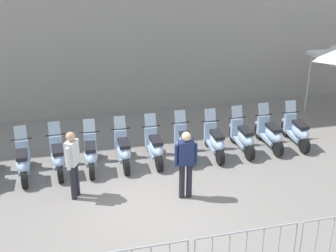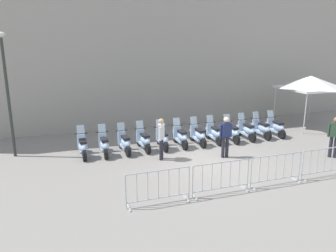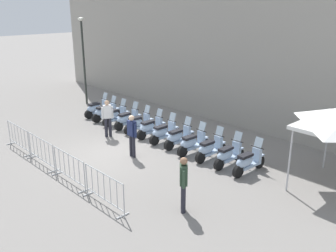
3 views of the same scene
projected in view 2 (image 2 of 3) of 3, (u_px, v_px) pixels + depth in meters
The scene contains 23 objects.
ground_plane at pixel (212, 162), 13.02m from camera, with size 120.00×120.00×0.00m, color gray.
building_facade at pixel (155, 29), 18.69m from camera, with size 28.00×2.40×10.99m, color #9E998E.
motorcycle_0 at pixel (83, 146), 13.56m from camera, with size 0.56×1.72×1.24m.
motorcycle_1 at pixel (104, 145), 13.77m from camera, with size 0.56×1.72×1.24m.
motorcycle_2 at pixel (125, 143), 14.05m from camera, with size 0.56×1.73×1.24m.
motorcycle_3 at pixel (144, 140), 14.41m from camera, with size 0.56×1.73×1.24m.
motorcycle_4 at pixel (163, 139), 14.66m from camera, with size 0.56×1.72×1.24m.
motorcycle_5 at pixel (181, 137), 14.95m from camera, with size 0.56×1.72×1.24m.
motorcycle_6 at pixel (198, 135), 15.22m from camera, with size 0.56×1.72×1.24m.
motorcycle_7 at pixel (214, 133), 15.55m from camera, with size 0.56×1.72×1.24m.
motorcycle_8 at pixel (231, 132), 15.75m from camera, with size 0.56×1.72×1.24m.
motorcycle_9 at pixel (247, 130), 16.08m from camera, with size 0.56×1.72×1.24m.
motorcycle_10 at pixel (261, 129), 16.38m from camera, with size 0.56×1.72×1.24m.
motorcycle_11 at pixel (276, 127), 16.67m from camera, with size 0.56×1.72×1.24m.
barrier_segment_0 at pixel (158, 187), 9.52m from camera, with size 1.99×0.48×1.07m.
barrier_segment_1 at pixel (221, 178), 10.19m from camera, with size 1.99×0.48×1.07m.
barrier_segment_2 at pixel (276, 170), 10.86m from camera, with size 1.99×0.48×1.07m.
barrier_segment_3 at pixel (325, 163), 11.52m from camera, with size 1.99×0.48×1.07m.
street_lamp at pixel (6, 83), 12.98m from camera, with size 0.36×0.36×5.09m.
officer_near_row_end at pixel (161, 136), 13.13m from camera, with size 0.35×0.50×1.73m.
officer_mid_plaza at pixel (226, 135), 13.36m from camera, with size 0.55×0.23×1.73m.
officer_by_barriers at pixel (335, 135), 13.37m from camera, with size 0.43×0.41×1.73m.
canopy_tent at pixel (311, 83), 18.13m from camera, with size 2.90×2.90×2.91m.
Camera 2 is at (-5.53, -11.08, 4.63)m, focal length 34.54 mm.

